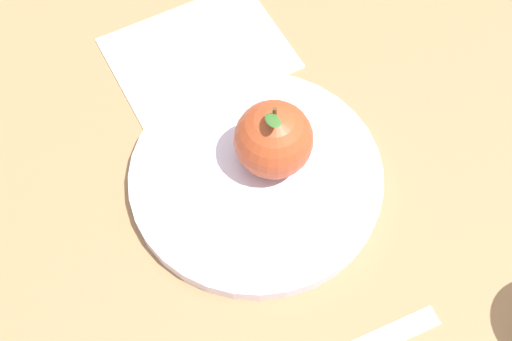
# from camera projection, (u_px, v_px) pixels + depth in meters

# --- Properties ---
(ground_plane) EXTENTS (2.40, 2.40, 0.00)m
(ground_plane) POSITION_uv_depth(u_px,v_px,m) (288.00, 215.00, 0.67)
(ground_plane) COLOR olive
(dinner_plate) EXTENTS (0.24, 0.24, 0.01)m
(dinner_plate) POSITION_uv_depth(u_px,v_px,m) (256.00, 177.00, 0.68)
(dinner_plate) COLOR silver
(dinner_plate) RESTS_ON ground_plane
(apple) EXTENTS (0.07, 0.07, 0.09)m
(apple) POSITION_uv_depth(u_px,v_px,m) (274.00, 140.00, 0.65)
(apple) COLOR #9E3D1E
(apple) RESTS_ON dinner_plate
(linen_napkin) EXTENTS (0.22, 0.23, 0.00)m
(linen_napkin) POSITION_uv_depth(u_px,v_px,m) (199.00, 53.00, 0.76)
(linen_napkin) COLOR silver
(linen_napkin) RESTS_ON ground_plane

